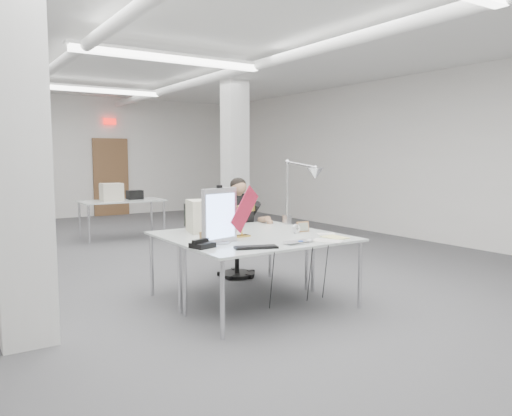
{
  "coord_description": "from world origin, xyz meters",
  "views": [
    {
      "loc": [
        -2.94,
        -6.64,
        1.63
      ],
      "look_at": [
        0.1,
        -2.0,
        1.05
      ],
      "focal_mm": 35.0,
      "sensor_mm": 36.0,
      "label": 1
    }
  ],
  "objects_px": {
    "seated_person": "(239,211)",
    "desk_phone": "(202,245)",
    "bankers_lamp": "(242,221)",
    "beige_monitor": "(206,216)",
    "architect_lamp": "(299,191)",
    "laptop": "(301,243)",
    "desk_main": "(275,242)",
    "monitor": "(220,216)",
    "office_chair": "(237,234)"
  },
  "relations": [
    {
      "from": "seated_person",
      "to": "desk_phone",
      "type": "distance_m",
      "value": 1.92
    },
    {
      "from": "seated_person",
      "to": "bankers_lamp",
      "type": "distance_m",
      "value": 1.24
    },
    {
      "from": "seated_person",
      "to": "beige_monitor",
      "type": "xyz_separation_m",
      "value": [
        -0.78,
        -0.55,
        0.04
      ]
    },
    {
      "from": "seated_person",
      "to": "architect_lamp",
      "type": "height_order",
      "value": "architect_lamp"
    },
    {
      "from": "seated_person",
      "to": "beige_monitor",
      "type": "relative_size",
      "value": 2.2
    },
    {
      "from": "laptop",
      "to": "architect_lamp",
      "type": "bearing_deg",
      "value": 45.73
    },
    {
      "from": "architect_lamp",
      "to": "desk_phone",
      "type": "bearing_deg",
      "value": -152.68
    },
    {
      "from": "seated_person",
      "to": "bankers_lamp",
      "type": "relative_size",
      "value": 2.42
    },
    {
      "from": "bankers_lamp",
      "to": "desk_phone",
      "type": "relative_size",
      "value": 1.78
    },
    {
      "from": "desk_main",
      "to": "architect_lamp",
      "type": "bearing_deg",
      "value": 38.64
    },
    {
      "from": "monitor",
      "to": "beige_monitor",
      "type": "xyz_separation_m",
      "value": [
        0.24,
        0.76,
        -0.09
      ]
    },
    {
      "from": "beige_monitor",
      "to": "seated_person",
      "type": "bearing_deg",
      "value": 47.58
    },
    {
      "from": "desk_main",
      "to": "desk_phone",
      "type": "bearing_deg",
      "value": 175.24
    },
    {
      "from": "monitor",
      "to": "laptop",
      "type": "height_order",
      "value": "monitor"
    },
    {
      "from": "office_chair",
      "to": "laptop",
      "type": "height_order",
      "value": "office_chair"
    },
    {
      "from": "bankers_lamp",
      "to": "desk_phone",
      "type": "xyz_separation_m",
      "value": [
        -0.66,
        -0.35,
        -0.15
      ]
    },
    {
      "from": "desk_phone",
      "to": "office_chair",
      "type": "bearing_deg",
      "value": 33.94
    },
    {
      "from": "seated_person",
      "to": "architect_lamp",
      "type": "xyz_separation_m",
      "value": [
        0.38,
        -0.82,
        0.29
      ]
    },
    {
      "from": "office_chair",
      "to": "architect_lamp",
      "type": "relative_size",
      "value": 1.31
    },
    {
      "from": "monitor",
      "to": "desk_phone",
      "type": "xyz_separation_m",
      "value": [
        -0.26,
        -0.12,
        -0.25
      ]
    },
    {
      "from": "desk_main",
      "to": "beige_monitor",
      "type": "relative_size",
      "value": 4.62
    },
    {
      "from": "monitor",
      "to": "desk_phone",
      "type": "relative_size",
      "value": 2.8
    },
    {
      "from": "bankers_lamp",
      "to": "architect_lamp",
      "type": "xyz_separation_m",
      "value": [
        0.99,
        0.26,
        0.26
      ]
    },
    {
      "from": "desk_main",
      "to": "office_chair",
      "type": "bearing_deg",
      "value": 72.98
    },
    {
      "from": "seated_person",
      "to": "architect_lamp",
      "type": "relative_size",
      "value": 0.98
    },
    {
      "from": "monitor",
      "to": "beige_monitor",
      "type": "distance_m",
      "value": 0.8
    },
    {
      "from": "laptop",
      "to": "architect_lamp",
      "type": "height_order",
      "value": "architect_lamp"
    },
    {
      "from": "beige_monitor",
      "to": "office_chair",
      "type": "bearing_deg",
      "value": 49.94
    },
    {
      "from": "bankers_lamp",
      "to": "desk_phone",
      "type": "distance_m",
      "value": 0.76
    },
    {
      "from": "laptop",
      "to": "seated_person",
      "type": "bearing_deg",
      "value": 71.6
    },
    {
      "from": "laptop",
      "to": "beige_monitor",
      "type": "bearing_deg",
      "value": 101.78
    },
    {
      "from": "seated_person",
      "to": "architect_lamp",
      "type": "distance_m",
      "value": 0.95
    },
    {
      "from": "monitor",
      "to": "bankers_lamp",
      "type": "height_order",
      "value": "monitor"
    },
    {
      "from": "office_chair",
      "to": "beige_monitor",
      "type": "xyz_separation_m",
      "value": [
        -0.78,
        -0.6,
        0.37
      ]
    },
    {
      "from": "office_chair",
      "to": "seated_person",
      "type": "xyz_separation_m",
      "value": [
        0.0,
        -0.05,
        0.33
      ]
    },
    {
      "from": "seated_person",
      "to": "office_chair",
      "type": "bearing_deg",
      "value": 105.7
    },
    {
      "from": "desk_main",
      "to": "beige_monitor",
      "type": "distance_m",
      "value": 1.01
    },
    {
      "from": "seated_person",
      "to": "laptop",
      "type": "bearing_deg",
      "value": -85.78
    },
    {
      "from": "monitor",
      "to": "desk_phone",
      "type": "height_order",
      "value": "monitor"
    },
    {
      "from": "desk_main",
      "to": "beige_monitor",
      "type": "xyz_separation_m",
      "value": [
        -0.31,
        0.95,
        0.2
      ]
    },
    {
      "from": "desk_main",
      "to": "monitor",
      "type": "relative_size",
      "value": 3.24
    },
    {
      "from": "architect_lamp",
      "to": "beige_monitor",
      "type": "bearing_deg",
      "value": 173.98
    },
    {
      "from": "laptop",
      "to": "bankers_lamp",
      "type": "bearing_deg",
      "value": 102.6
    },
    {
      "from": "desk_main",
      "to": "architect_lamp",
      "type": "relative_size",
      "value": 2.05
    },
    {
      "from": "seated_person",
      "to": "bankers_lamp",
      "type": "bearing_deg",
      "value": -103.92
    },
    {
      "from": "bankers_lamp",
      "to": "architect_lamp",
      "type": "bearing_deg",
      "value": -2.55
    },
    {
      "from": "bankers_lamp",
      "to": "beige_monitor",
      "type": "distance_m",
      "value": 0.55
    },
    {
      "from": "seated_person",
      "to": "desk_phone",
      "type": "relative_size",
      "value": 4.31
    },
    {
      "from": "desk_main",
      "to": "bankers_lamp",
      "type": "height_order",
      "value": "bankers_lamp"
    },
    {
      "from": "monitor",
      "to": "desk_phone",
      "type": "distance_m",
      "value": 0.38
    }
  ]
}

